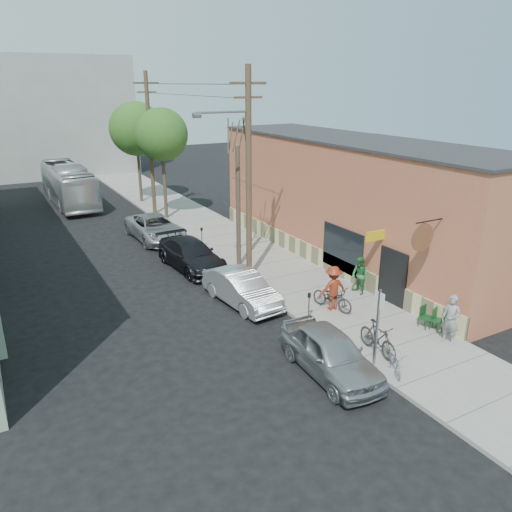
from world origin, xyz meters
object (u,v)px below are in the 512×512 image
patio_chair_a (426,317)px  car_1 (242,288)px  parking_meter_far (202,234)px  tree_bare (238,208)px  patron_green (360,276)px  bus (68,185)px  parked_bike_b (395,360)px  car_2 (191,255)px  parking_meter_near (309,302)px  parked_bike_a (378,338)px  utility_pole_near (248,172)px  car_3 (155,228)px  tree_leafy_mid (162,135)px  tree_leafy_far (136,129)px  cyclist (333,288)px  car_0 (330,353)px  patron_grey (451,319)px  patio_chair_b (438,320)px  sign_post (378,320)px

patio_chair_a → car_1: (-5.20, 5.83, 0.15)m
parking_meter_far → tree_bare: size_ratio=0.20×
patron_green → bus: bearing=-160.1°
parked_bike_b → car_2: size_ratio=0.30×
parking_meter_near → parked_bike_a: parking_meter_near is taller
utility_pole_near → patron_green: size_ratio=5.66×
patio_chair_a → car_3: bearing=94.1°
car_1 → tree_leafy_mid: bearing=76.9°
bus → car_2: bearing=-81.6°
tree_leafy_far → cyclist: size_ratio=4.06×
patron_green → bus: (-8.27, 26.10, 0.53)m
patio_chair_a → bus: (-8.37, 30.03, 0.98)m
patio_chair_a → car_1: bearing=118.0°
parking_meter_near → car_2: 8.63m
tree_bare → utility_pole_near: bearing=-102.8°
cyclist → car_3: (-3.27, 13.85, -0.35)m
car_0 → cyclist: bearing=55.1°
parking_meter_far → patron_grey: 15.36m
patio_chair_a → bus: 31.19m
bus → parking_meter_near: bearing=-80.9°
patio_chair_b → patron_grey: size_ratio=0.46×
bus → parked_bike_a: bearing=-80.7°
parked_bike_b → car_0: 2.19m
utility_pole_near → parking_meter_near: bearing=-91.5°
patron_green → parked_bike_a: (-2.96, -4.52, -0.28)m
tree_leafy_far → parked_bike_a: 28.53m
tree_leafy_far → cyclist: 24.76m
parking_meter_near → tree_bare: 7.64m
patron_grey → bus: 32.38m
parking_meter_near → tree_leafy_far: (0.55, 24.74, 4.94)m
sign_post → car_0: (-1.55, 0.49, -1.06)m
tree_leafy_far → patron_grey: 29.32m
patio_chair_b → car_2: 12.89m
tree_leafy_far → car_3: bearing=-102.2°
car_0 → tree_leafy_mid: bearing=88.2°
tree_leafy_far → patio_chair_a: size_ratio=8.96×
tree_bare → car_2: tree_bare is taller
parked_bike_b → car_3: size_ratio=0.28×
utility_pole_near → parked_bike_b: (0.25, -9.95, -4.85)m
car_1 → sign_post: bearing=-83.2°
patio_chair_b → parking_meter_far: bearing=85.4°
cyclist → car_1: cyclist is taller
patio_chair_b → parking_meter_near: bearing=121.2°
utility_pole_near → car_1: size_ratio=2.22×
parked_bike_a → parking_meter_near: bearing=105.2°
tree_leafy_far → patio_chair_b: tree_leafy_far is taller
cyclist → car_3: 14.23m
parking_meter_near → patio_chair_a: (3.75, -2.72, -0.39)m
sign_post → tree_bare: size_ratio=0.45×
parking_meter_near → utility_pole_near: (0.14, 5.46, 4.43)m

